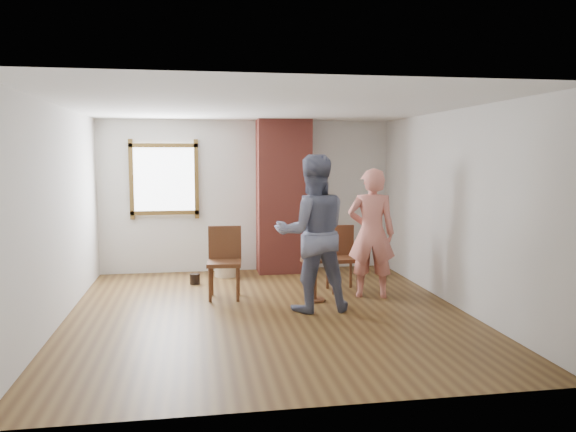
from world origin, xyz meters
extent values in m
plane|color=brown|center=(0.00, 0.00, 0.00)|extent=(5.50, 5.50, 0.00)
cube|color=silver|center=(0.00, 2.75, 1.30)|extent=(5.00, 0.04, 2.60)
cube|color=silver|center=(-2.50, 0.00, 1.30)|extent=(0.04, 5.50, 2.60)
cube|color=silver|center=(2.50, 0.00, 1.30)|extent=(0.04, 5.50, 2.60)
cube|color=white|center=(0.00, 0.00, 2.60)|extent=(5.00, 5.50, 0.04)
cube|color=brown|center=(-1.40, 2.71, 1.60)|extent=(1.14, 0.06, 1.34)
cube|color=white|center=(-1.40, 2.73, 1.60)|extent=(1.00, 0.02, 1.20)
cube|color=#AA483C|center=(0.60, 2.50, 1.30)|extent=(0.90, 0.50, 2.60)
cylinder|color=#C8B490|center=(-0.40, 2.29, 0.25)|extent=(0.50, 0.50, 0.51)
cylinder|color=black|center=(-0.92, 1.79, 0.08)|extent=(0.20, 0.20, 0.16)
cube|color=brown|center=(-0.51, 0.82, 0.50)|extent=(0.51, 0.51, 0.06)
cylinder|color=brown|center=(-0.71, 0.65, 0.25)|extent=(0.04, 0.04, 0.50)
cylinder|color=brown|center=(-0.34, 0.61, 0.25)|extent=(0.04, 0.04, 0.50)
cylinder|color=brown|center=(-0.68, 1.03, 0.25)|extent=(0.04, 0.04, 0.50)
cylinder|color=brown|center=(-0.30, 0.99, 0.25)|extent=(0.04, 0.04, 0.50)
cube|color=brown|center=(-0.49, 1.03, 0.75)|extent=(0.47, 0.09, 0.50)
cube|color=brown|center=(1.24, 0.97, 0.48)|extent=(0.45, 0.45, 0.05)
cylinder|color=brown|center=(1.06, 0.79, 0.24)|extent=(0.04, 0.04, 0.48)
cylinder|color=brown|center=(1.42, 0.79, 0.24)|extent=(0.04, 0.04, 0.48)
cylinder|color=brown|center=(1.05, 1.15, 0.24)|extent=(0.04, 0.04, 0.48)
cylinder|color=brown|center=(1.41, 1.15, 0.24)|extent=(0.04, 0.04, 0.48)
cube|color=brown|center=(1.23, 1.17, 0.72)|extent=(0.45, 0.05, 0.48)
cylinder|color=brown|center=(0.71, 0.47, 0.58)|extent=(0.40, 0.40, 0.04)
cylinder|color=brown|center=(0.71, 0.47, 0.29)|extent=(0.06, 0.06, 0.54)
cylinder|color=brown|center=(0.71, 0.47, 0.01)|extent=(0.28, 0.28, 0.03)
cylinder|color=white|center=(0.71, 0.47, 0.60)|extent=(0.18, 0.18, 0.01)
cube|color=white|center=(0.72, 0.47, 0.64)|extent=(0.08, 0.07, 0.06)
imported|color=#161B3E|center=(0.59, 0.05, 1.00)|extent=(0.99, 0.77, 2.01)
imported|color=#E08070|center=(1.55, 0.58, 0.91)|extent=(0.75, 0.59, 1.82)
camera|label=1|loc=(-0.89, -6.93, 1.99)|focal=35.00mm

